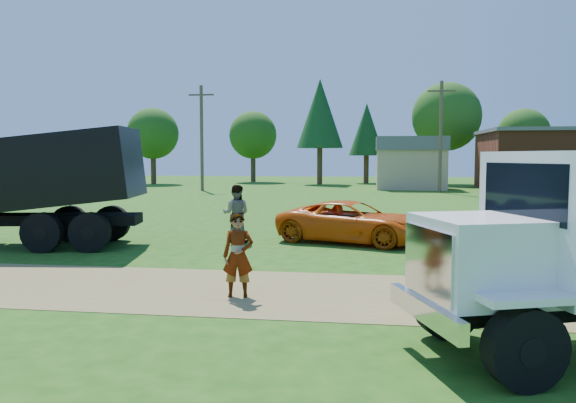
# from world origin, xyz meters

# --- Properties ---
(ground) EXTENTS (140.00, 140.00, 0.00)m
(ground) POSITION_xyz_m (0.00, 0.00, 0.00)
(ground) COLOR #1B4A10
(ground) RESTS_ON ground
(dirt_track) EXTENTS (120.00, 4.20, 0.01)m
(dirt_track) POSITION_xyz_m (0.00, 0.00, 0.01)
(dirt_track) COLOR brown
(dirt_track) RESTS_ON ground
(black_dump_truck) EXTENTS (9.23, 4.16, 3.91)m
(black_dump_truck) POSITION_xyz_m (-11.27, 4.93, 2.15)
(black_dump_truck) COLOR black
(black_dump_truck) RESTS_ON ground
(orange_pickup) EXTENTS (5.64, 3.85, 1.43)m
(orange_pickup) POSITION_xyz_m (-0.23, 7.41, 0.72)
(orange_pickup) COLOR #D35109
(orange_pickup) RESTS_ON ground
(spectator_a) EXTENTS (0.70, 0.50, 1.78)m
(spectator_a) POSITION_xyz_m (-2.38, -0.54, 0.89)
(spectator_a) COLOR #999999
(spectator_a) RESTS_ON ground
(spectator_b) EXTENTS (1.00, 0.80, 2.00)m
(spectator_b) POSITION_xyz_m (-4.21, 6.85, 1.00)
(spectator_b) COLOR #999999
(spectator_b) RESTS_ON ground
(brick_building) EXTENTS (15.40, 10.40, 5.30)m
(brick_building) POSITION_xyz_m (18.00, 40.00, 2.66)
(brick_building) COLOR brown
(brick_building) RESTS_ON ground
(tan_shed) EXTENTS (6.20, 5.40, 4.70)m
(tan_shed) POSITION_xyz_m (4.00, 40.00, 2.42)
(tan_shed) COLOR tan
(tan_shed) RESTS_ON ground
(utility_poles) EXTENTS (42.20, 0.28, 9.00)m
(utility_poles) POSITION_xyz_m (6.00, 35.00, 4.71)
(utility_poles) COLOR brown
(utility_poles) RESTS_ON ground
(tree_row) EXTENTS (56.15, 11.36, 11.03)m
(tree_row) POSITION_xyz_m (5.85, 48.67, 6.44)
(tree_row) COLOR #3B2818
(tree_row) RESTS_ON ground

